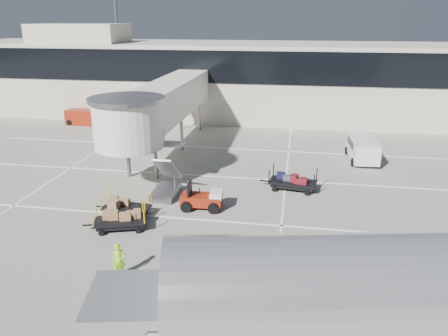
{
  "coord_description": "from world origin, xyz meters",
  "views": [
    {
      "loc": [
        6.47,
        -19.57,
        10.76
      ],
      "look_at": [
        2.28,
        5.25,
        2.0
      ],
      "focal_mm": 35.0,
      "sensor_mm": 36.0,
      "label": 1
    }
  ],
  "objects": [
    {
      "name": "box_cart_near",
      "position": [
        -2.47,
        0.16,
        0.52
      ],
      "size": [
        3.38,
        2.11,
        1.3
      ],
      "rotation": [
        0.0,
        0.0,
        0.31
      ],
      "color": "black",
      "rests_on": "ground"
    },
    {
      "name": "lane_markings",
      "position": [
        -0.67,
        9.33,
        0.01
      ],
      "size": [
        40.0,
        30.0,
        0.02
      ],
      "color": "white",
      "rests_on": "ground"
    },
    {
      "name": "suitcase_cart",
      "position": [
        6.51,
        7.4,
        0.51
      ],
      "size": [
        3.79,
        1.94,
        1.45
      ],
      "rotation": [
        0.0,
        0.0,
        -0.15
      ],
      "color": "black",
      "rests_on": "ground"
    },
    {
      "name": "ground_worker",
      "position": [
        -0.77,
        -4.08,
        0.8
      ],
      "size": [
        0.69,
        0.62,
        1.6
      ],
      "primitive_type": "imported",
      "rotation": [
        0.0,
        0.0,
        0.53
      ],
      "color": "#95E818",
      "rests_on": "ground"
    },
    {
      "name": "ground",
      "position": [
        0.0,
        0.0,
        0.0
      ],
      "size": [
        140.0,
        140.0,
        0.0
      ],
      "primitive_type": "plane",
      "color": "#AFAA9C",
      "rests_on": "ground"
    },
    {
      "name": "aircraft",
      "position": [
        11.01,
        -7.22,
        2.7
      ],
      "size": [
        18.86,
        6.65,
        4.76
      ],
      "rotation": [
        0.0,
        0.0,
        0.2
      ],
      "color": "#AFB1B4",
      "rests_on": "ground"
    },
    {
      "name": "terminal",
      "position": [
        -0.35,
        29.94,
        4.11
      ],
      "size": [
        64.0,
        12.11,
        15.2
      ],
      "color": "beige",
      "rests_on": "ground"
    },
    {
      "name": "baggage_tug",
      "position": [
        1.29,
        3.54,
        0.58
      ],
      "size": [
        2.49,
        1.64,
        1.59
      ],
      "rotation": [
        0.0,
        0.0,
        0.04
      ],
      "color": "maroon",
      "rests_on": "ground"
    },
    {
      "name": "belt_loader",
      "position": [
        -15.31,
        22.27,
        0.77
      ],
      "size": [
        4.28,
        1.88,
        2.02
      ],
      "rotation": [
        0.0,
        0.0,
        -0.05
      ],
      "color": "maroon",
      "rests_on": "ground"
    },
    {
      "name": "minivan",
      "position": [
        11.7,
        14.67,
        1.04
      ],
      "size": [
        2.24,
        4.68,
        1.73
      ],
      "rotation": [
        0.0,
        0.0,
        0.06
      ],
      "color": "white",
      "rests_on": "ground"
    },
    {
      "name": "jet_bridge",
      "position": [
        -3.97,
        12.26,
        4.28
      ],
      "size": [
        5.7,
        20.4,
        6.03
      ],
      "color": "white",
      "rests_on": "ground"
    },
    {
      "name": "box_cart_far",
      "position": [
        -2.74,
        1.93,
        0.45
      ],
      "size": [
        3.27,
        1.47,
        1.27
      ],
      "rotation": [
        0.0,
        0.0,
        -0.06
      ],
      "color": "black",
      "rests_on": "ground"
    }
  ]
}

